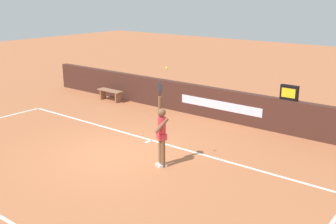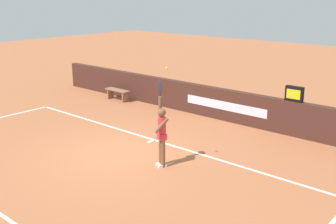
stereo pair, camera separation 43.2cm
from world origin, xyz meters
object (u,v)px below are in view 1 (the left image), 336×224
at_px(tennis_ball, 166,68).
at_px(speed_display, 289,93).
at_px(tennis_player, 162,132).
at_px(courtside_bench_near, 110,93).

bearing_deg(tennis_ball, speed_display, 72.19).
bearing_deg(tennis_player, tennis_ball, 48.04).
bearing_deg(tennis_player, courtside_bench_near, 146.76).
distance_m(tennis_player, courtside_bench_near, 7.46).
relative_size(tennis_player, tennis_ball, 36.04).
xyz_separation_m(tennis_player, tennis_ball, (0.09, 0.10, 1.72)).
bearing_deg(speed_display, tennis_player, -108.44).
bearing_deg(tennis_player, speed_display, 71.56).
relative_size(tennis_player, courtside_bench_near, 1.86).
distance_m(tennis_player, tennis_ball, 1.72).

